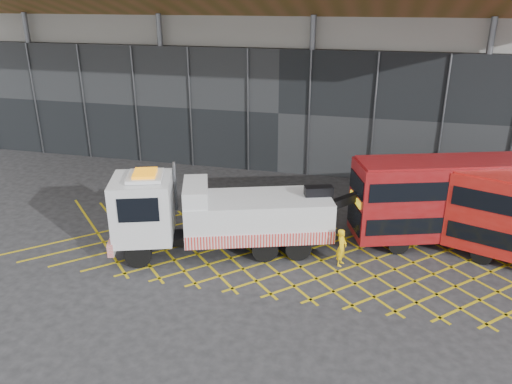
# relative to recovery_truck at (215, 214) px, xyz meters

# --- Properties ---
(ground_plane) EXTENTS (120.00, 120.00, 0.00)m
(ground_plane) POSITION_rel_recovery_truck_xyz_m (-1.54, 0.29, -1.87)
(ground_plane) COLOR #242426
(road_markings) EXTENTS (27.96, 7.16, 0.01)m
(road_markings) POSITION_rel_recovery_truck_xyz_m (4.06, 0.29, -1.87)
(road_markings) COLOR gold
(road_markings) RESTS_ON ground_plane
(construction_building) EXTENTS (55.00, 23.97, 18.00)m
(construction_building) POSITION_rel_recovery_truck_xyz_m (0.39, 18.69, 7.11)
(construction_building) COLOR gray
(construction_building) RESTS_ON ground_plane
(recovery_truck) EXTENTS (11.45, 5.85, 4.05)m
(recovery_truck) POSITION_rel_recovery_truck_xyz_m (0.00, 0.00, 0.00)
(recovery_truck) COLOR black
(recovery_truck) RESTS_ON ground_plane
(bus_towed) EXTENTS (10.31, 5.51, 4.12)m
(bus_towed) POSITION_rel_recovery_truck_xyz_m (10.87, 3.83, 0.42)
(bus_towed) COLOR maroon
(bus_towed) RESTS_ON ground_plane
(worker) EXTENTS (0.55, 0.70, 1.71)m
(worker) POSITION_rel_recovery_truck_xyz_m (5.74, 0.13, -1.02)
(worker) COLOR yellow
(worker) RESTS_ON ground_plane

